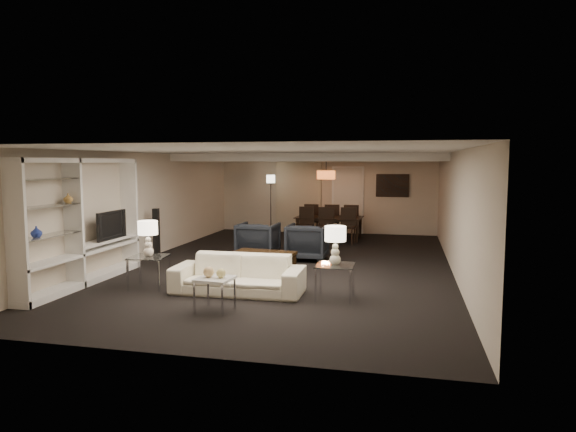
# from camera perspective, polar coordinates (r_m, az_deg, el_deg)

# --- Properties ---
(floor) EXTENTS (11.00, 11.00, 0.00)m
(floor) POSITION_cam_1_polar(r_m,az_deg,el_deg) (11.44, 0.00, -5.49)
(floor) COLOR black
(floor) RESTS_ON ground
(ceiling) EXTENTS (7.00, 11.00, 0.02)m
(ceiling) POSITION_cam_1_polar(r_m,az_deg,el_deg) (11.21, 0.00, 7.13)
(ceiling) COLOR silver
(ceiling) RESTS_ON ground
(wall_back) EXTENTS (7.00, 0.02, 2.50)m
(wall_back) POSITION_cam_1_polar(r_m,az_deg,el_deg) (16.65, 4.27, 2.44)
(wall_back) COLOR beige
(wall_back) RESTS_ON ground
(wall_front) EXTENTS (7.00, 0.02, 2.50)m
(wall_front) POSITION_cam_1_polar(r_m,az_deg,el_deg) (6.07, -11.79, -3.88)
(wall_front) COLOR beige
(wall_front) RESTS_ON ground
(wall_left) EXTENTS (0.02, 11.00, 2.50)m
(wall_left) POSITION_cam_1_polar(r_m,az_deg,el_deg) (12.52, -15.81, 1.06)
(wall_left) COLOR beige
(wall_left) RESTS_ON ground
(wall_right) EXTENTS (0.02, 11.00, 2.50)m
(wall_right) POSITION_cam_1_polar(r_m,az_deg,el_deg) (11.02, 18.03, 0.35)
(wall_right) COLOR beige
(wall_right) RESTS_ON ground
(ceiling_soffit) EXTENTS (7.00, 4.00, 0.20)m
(ceiling_soffit) POSITION_cam_1_polar(r_m,az_deg,el_deg) (14.64, 3.10, 6.47)
(ceiling_soffit) COLOR silver
(ceiling_soffit) RESTS_ON ceiling
(curtains) EXTENTS (1.50, 0.12, 2.40)m
(curtains) POSITION_cam_1_polar(r_m,az_deg,el_deg) (16.73, 1.17, 2.30)
(curtains) COLOR beige
(curtains) RESTS_ON wall_back
(door) EXTENTS (0.90, 0.05, 2.10)m
(door) POSITION_cam_1_polar(r_m,az_deg,el_deg) (16.54, 6.64, 1.70)
(door) COLOR silver
(door) RESTS_ON wall_back
(painting) EXTENTS (0.95, 0.04, 0.65)m
(painting) POSITION_cam_1_polar(r_m,az_deg,el_deg) (16.41, 11.53, 3.33)
(painting) COLOR #142D38
(painting) RESTS_ON wall_back
(media_unit) EXTENTS (0.38, 3.40, 2.35)m
(media_unit) POSITION_cam_1_polar(r_m,az_deg,el_deg) (10.22, -21.88, -0.63)
(media_unit) COLOR white
(media_unit) RESTS_ON wall_left
(pendant_light) EXTENTS (0.52, 0.52, 0.24)m
(pendant_light) POSITION_cam_1_polar(r_m,az_deg,el_deg) (14.60, 4.26, 4.58)
(pendant_light) COLOR #D8591E
(pendant_light) RESTS_ON ceiling_soffit
(sofa) EXTENTS (2.29, 0.92, 0.66)m
(sofa) POSITION_cam_1_polar(r_m,az_deg,el_deg) (9.03, -5.58, -6.47)
(sofa) COLOR beige
(sofa) RESTS_ON floor
(coffee_table) EXTENTS (1.33, 0.89, 0.45)m
(coffee_table) POSITION_cam_1_polar(r_m,az_deg,el_deg) (10.55, -2.80, -5.24)
(coffee_table) COLOR black
(coffee_table) RESTS_ON floor
(armchair_left) EXTENTS (0.91, 0.94, 0.85)m
(armchair_left) POSITION_cam_1_polar(r_m,az_deg,el_deg) (12.29, -3.34, -2.70)
(armchair_left) COLOR black
(armchair_left) RESTS_ON floor
(armchair_right) EXTENTS (0.91, 0.93, 0.85)m
(armchair_right) POSITION_cam_1_polar(r_m,az_deg,el_deg) (12.01, 2.17, -2.89)
(armchair_right) COLOR black
(armchair_right) RESTS_ON floor
(side_table_left) EXTENTS (0.70, 0.70, 0.58)m
(side_table_left) POSITION_cam_1_polar(r_m,az_deg,el_deg) (9.71, -15.19, -6.03)
(side_table_left) COLOR silver
(side_table_left) RESTS_ON floor
(side_table_right) EXTENTS (0.63, 0.63, 0.58)m
(side_table_right) POSITION_cam_1_polar(r_m,az_deg,el_deg) (8.66, 5.23, -7.29)
(side_table_right) COLOR silver
(side_table_right) RESTS_ON floor
(table_lamp_left) EXTENTS (0.37, 0.37, 0.65)m
(table_lamp_left) POSITION_cam_1_polar(r_m,az_deg,el_deg) (9.60, -15.29, -2.44)
(table_lamp_left) COLOR #F0E0CA
(table_lamp_left) RESTS_ON side_table_left
(table_lamp_right) EXTENTS (0.37, 0.37, 0.65)m
(table_lamp_right) POSITION_cam_1_polar(r_m,az_deg,el_deg) (8.54, 5.27, -3.28)
(table_lamp_right) COLOR #F1EDCB
(table_lamp_right) RESTS_ON side_table_right
(marble_table) EXTENTS (0.56, 0.56, 0.52)m
(marble_table) POSITION_cam_1_polar(r_m,az_deg,el_deg) (8.04, -8.10, -8.60)
(marble_table) COLOR white
(marble_table) RESTS_ON floor
(gold_gourd_a) EXTENTS (0.17, 0.17, 0.17)m
(gold_gourd_a) POSITION_cam_1_polar(r_m,az_deg,el_deg) (8.00, -8.81, -6.16)
(gold_gourd_a) COLOR tan
(gold_gourd_a) RESTS_ON marble_table
(gold_gourd_b) EXTENTS (0.15, 0.15, 0.15)m
(gold_gourd_b) POSITION_cam_1_polar(r_m,az_deg,el_deg) (7.93, -7.46, -6.32)
(gold_gourd_b) COLOR #E4D278
(gold_gourd_b) RESTS_ON marble_table
(television) EXTENTS (0.98, 0.13, 0.56)m
(television) POSITION_cam_1_polar(r_m,az_deg,el_deg) (10.85, -19.45, -0.95)
(television) COLOR black
(television) RESTS_ON media_unit
(vase_blue) EXTENTS (0.18, 0.18, 0.19)m
(vase_blue) POSITION_cam_1_polar(r_m,az_deg,el_deg) (9.26, -26.17, -1.60)
(vase_blue) COLOR navy
(vase_blue) RESTS_ON media_unit
(vase_amber) EXTENTS (0.16, 0.16, 0.17)m
(vase_amber) POSITION_cam_1_polar(r_m,az_deg,el_deg) (9.88, -23.23, 1.83)
(vase_amber) COLOR #B3813B
(vase_amber) RESTS_ON media_unit
(floor_speaker) EXTENTS (0.14, 0.14, 1.20)m
(floor_speaker) POSITION_cam_1_polar(r_m,az_deg,el_deg) (12.49, -14.42, -1.92)
(floor_speaker) COLOR black
(floor_speaker) RESTS_ON floor
(dining_table) EXTENTS (1.95, 1.11, 0.68)m
(dining_table) POSITION_cam_1_polar(r_m,az_deg,el_deg) (15.15, 4.58, -1.38)
(dining_table) COLOR black
(dining_table) RESTS_ON floor
(chair_nl) EXTENTS (0.51, 0.51, 1.01)m
(chair_nl) POSITION_cam_1_polar(r_m,az_deg,el_deg) (14.59, 1.88, -0.99)
(chair_nl) COLOR black
(chair_nl) RESTS_ON floor
(chair_nm) EXTENTS (0.50, 0.50, 1.01)m
(chair_nm) POSITION_cam_1_polar(r_m,az_deg,el_deg) (14.49, 4.21, -1.05)
(chair_nm) COLOR black
(chair_nm) RESTS_ON floor
(chair_nr) EXTENTS (0.51, 0.51, 1.01)m
(chair_nr) POSITION_cam_1_polar(r_m,az_deg,el_deg) (14.41, 6.56, -1.12)
(chair_nr) COLOR black
(chair_nr) RESTS_ON floor
(chair_fl) EXTENTS (0.49, 0.49, 1.01)m
(chair_fl) POSITION_cam_1_polar(r_m,az_deg,el_deg) (15.86, 2.78, -0.43)
(chair_fl) COLOR black
(chair_fl) RESTS_ON floor
(chair_fm) EXTENTS (0.51, 0.51, 1.01)m
(chair_fm) POSITION_cam_1_polar(r_m,az_deg,el_deg) (15.77, 4.93, -0.49)
(chair_fm) COLOR black
(chair_fm) RESTS_ON floor
(chair_fr) EXTENTS (0.47, 0.47, 1.01)m
(chair_fr) POSITION_cam_1_polar(r_m,az_deg,el_deg) (15.69, 7.10, -0.54)
(chair_fr) COLOR black
(chair_fr) RESTS_ON floor
(floor_lamp) EXTENTS (0.34, 0.34, 1.88)m
(floor_lamp) POSITION_cam_1_polar(r_m,az_deg,el_deg) (16.26, -1.92, 1.27)
(floor_lamp) COLOR black
(floor_lamp) RESTS_ON floor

